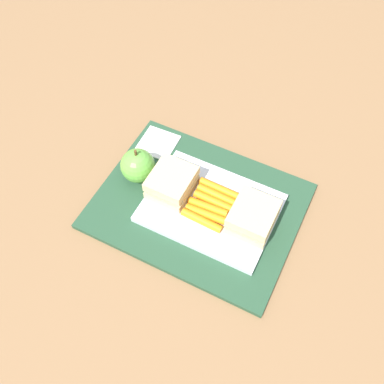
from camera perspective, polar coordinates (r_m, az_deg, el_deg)
ground_plane at (r=0.81m, az=0.79°, el=-1.97°), size 2.40×2.40×0.00m
lunchbag_mat at (r=0.81m, az=0.79°, el=-1.79°), size 0.36×0.28×0.01m
food_tray at (r=0.79m, az=2.41°, el=-2.06°), size 0.23×0.17×0.01m
sandwich_half_left at (r=0.76m, az=7.82°, el=-3.19°), size 0.07×0.08×0.04m
sandwich_half_right at (r=0.79m, az=-2.62°, el=1.18°), size 0.07×0.08×0.04m
carrot_sticks_bundle at (r=0.78m, az=2.44°, el=-1.58°), size 0.08×0.09×0.02m
apple at (r=0.82m, az=-6.98°, el=3.38°), size 0.06×0.06×0.08m
paper_napkin at (r=0.89m, az=-4.40°, el=6.25°), size 0.07×0.07×0.00m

